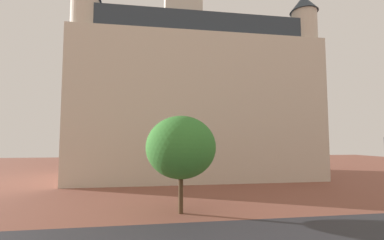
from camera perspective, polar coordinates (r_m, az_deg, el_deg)
ground_plane at (r=13.70m, az=-0.36°, el=-23.23°), size 120.00×120.00×0.00m
landmark_building at (r=33.67m, az=0.24°, el=4.48°), size 27.69×14.25×32.77m
tree_curb_far at (r=16.32m, az=-2.41°, el=-5.92°), size 4.31×4.31×5.94m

